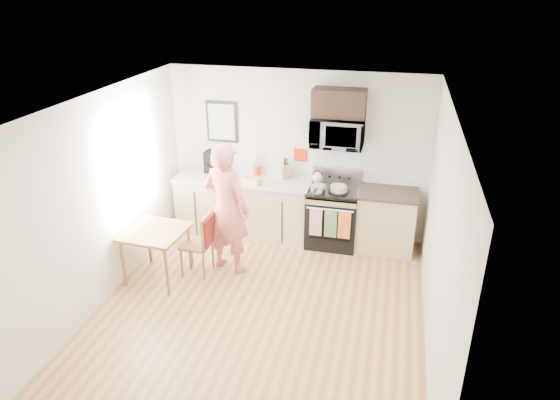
% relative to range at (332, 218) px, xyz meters
% --- Properties ---
extents(floor, '(4.60, 4.60, 0.00)m').
position_rel_range_xyz_m(floor, '(-0.63, -1.98, -0.44)').
color(floor, '#955E39').
rests_on(floor, ground).
extents(back_wall, '(4.00, 0.04, 2.60)m').
position_rel_range_xyz_m(back_wall, '(-0.63, 0.32, 0.86)').
color(back_wall, white).
rests_on(back_wall, floor).
extents(front_wall, '(4.00, 0.04, 2.60)m').
position_rel_range_xyz_m(front_wall, '(-0.63, -4.28, 0.86)').
color(front_wall, white).
rests_on(front_wall, floor).
extents(left_wall, '(0.04, 4.60, 2.60)m').
position_rel_range_xyz_m(left_wall, '(-2.63, -1.98, 0.86)').
color(left_wall, white).
rests_on(left_wall, floor).
extents(right_wall, '(0.04, 4.60, 2.60)m').
position_rel_range_xyz_m(right_wall, '(1.37, -1.98, 0.86)').
color(right_wall, white).
rests_on(right_wall, floor).
extents(ceiling, '(4.00, 4.60, 0.04)m').
position_rel_range_xyz_m(ceiling, '(-0.63, -1.98, 2.16)').
color(ceiling, white).
rests_on(ceiling, back_wall).
extents(window, '(0.06, 1.40, 1.50)m').
position_rel_range_xyz_m(window, '(-2.59, -1.18, 1.11)').
color(window, white).
rests_on(window, left_wall).
extents(cabinet_left, '(2.10, 0.60, 0.90)m').
position_rel_range_xyz_m(cabinet_left, '(-1.43, 0.02, 0.01)').
color(cabinet_left, tan).
rests_on(cabinet_left, floor).
extents(countertop_left, '(2.14, 0.64, 0.04)m').
position_rel_range_xyz_m(countertop_left, '(-1.43, 0.02, 0.48)').
color(countertop_left, beige).
rests_on(countertop_left, cabinet_left).
extents(cabinet_right, '(0.84, 0.60, 0.90)m').
position_rel_range_xyz_m(cabinet_right, '(0.80, 0.02, 0.01)').
color(cabinet_right, tan).
rests_on(cabinet_right, floor).
extents(countertop_right, '(0.88, 0.64, 0.04)m').
position_rel_range_xyz_m(countertop_right, '(0.80, 0.02, 0.48)').
color(countertop_right, black).
rests_on(countertop_right, cabinet_right).
extents(range, '(0.76, 0.70, 1.16)m').
position_rel_range_xyz_m(range, '(0.00, 0.00, 0.00)').
color(range, black).
rests_on(range, floor).
extents(microwave, '(0.76, 0.51, 0.42)m').
position_rel_range_xyz_m(microwave, '(-0.00, 0.10, 1.32)').
color(microwave, silver).
rests_on(microwave, back_wall).
extents(upper_cabinet, '(0.76, 0.35, 0.40)m').
position_rel_range_xyz_m(upper_cabinet, '(-0.00, 0.15, 1.74)').
color(upper_cabinet, black).
rests_on(upper_cabinet, back_wall).
extents(wall_art, '(0.50, 0.04, 0.65)m').
position_rel_range_xyz_m(wall_art, '(-1.83, 0.30, 1.31)').
color(wall_art, black).
rests_on(wall_art, back_wall).
extents(wall_trivet, '(0.20, 0.02, 0.20)m').
position_rel_range_xyz_m(wall_trivet, '(-0.58, 0.31, 0.86)').
color(wall_trivet, '#B3270F').
rests_on(wall_trivet, back_wall).
extents(person, '(0.78, 0.61, 1.87)m').
position_rel_range_xyz_m(person, '(-1.32, -1.06, 0.50)').
color(person, '#CE3847').
rests_on(person, floor).
extents(dining_table, '(0.78, 0.78, 0.73)m').
position_rel_range_xyz_m(dining_table, '(-2.18, -1.53, 0.21)').
color(dining_table, brown).
rests_on(dining_table, floor).
extents(chair, '(0.44, 0.40, 0.92)m').
position_rel_range_xyz_m(chair, '(-1.58, -1.28, 0.16)').
color(chair, brown).
rests_on(chair, floor).
extents(knife_block, '(0.14, 0.17, 0.22)m').
position_rel_range_xyz_m(knife_block, '(-0.78, 0.20, 0.62)').
color(knife_block, brown).
rests_on(knife_block, countertop_left).
extents(utensil_crock, '(0.12, 0.12, 0.35)m').
position_rel_range_xyz_m(utensil_crock, '(-1.26, 0.24, 0.64)').
color(utensil_crock, '#B3270F').
rests_on(utensil_crock, countertop_left).
extents(fruit_bowl, '(0.26, 0.26, 0.11)m').
position_rel_range_xyz_m(fruit_bowl, '(-1.85, 0.09, 0.55)').
color(fruit_bowl, silver).
rests_on(fruit_bowl, countertop_left).
extents(milk_carton, '(0.11, 0.11, 0.25)m').
position_rel_range_xyz_m(milk_carton, '(-1.92, 0.13, 0.63)').
color(milk_carton, tan).
rests_on(milk_carton, countertop_left).
extents(coffee_maker, '(0.22, 0.31, 0.35)m').
position_rel_range_xyz_m(coffee_maker, '(-1.99, 0.20, 0.67)').
color(coffee_maker, black).
rests_on(coffee_maker, countertop_left).
extents(bread_bag, '(0.30, 0.21, 0.10)m').
position_rel_range_xyz_m(bread_bag, '(-1.23, -0.16, 0.55)').
color(bread_bag, tan).
rests_on(bread_bag, countertop_left).
extents(cake, '(0.29, 0.29, 0.10)m').
position_rel_range_xyz_m(cake, '(0.08, -0.11, 0.53)').
color(cake, black).
rests_on(cake, range).
extents(kettle, '(0.17, 0.17, 0.21)m').
position_rel_range_xyz_m(kettle, '(-0.28, 0.16, 0.58)').
color(kettle, silver).
rests_on(kettle, range).
extents(pot, '(0.22, 0.37, 0.11)m').
position_rel_range_xyz_m(pot, '(-0.21, -0.19, 0.54)').
color(pot, silver).
rests_on(pot, range).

